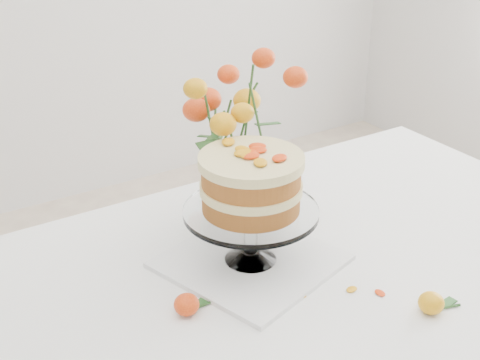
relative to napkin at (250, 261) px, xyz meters
name	(u,v)px	position (x,y,z in m)	size (l,w,h in m)	color
table	(315,286)	(0.14, -0.05, -0.09)	(1.43, 0.93, 0.76)	tan
napkin	(250,261)	(0.00, 0.00, 0.00)	(0.33, 0.33, 0.01)	white
cake_stand	(251,189)	(0.00, 0.00, 0.18)	(0.28, 0.28, 0.25)	white
rose_vase	(230,120)	(0.06, 0.18, 0.25)	(0.35, 0.35, 0.44)	white
loose_rose_near	(431,303)	(0.20, -0.33, 0.02)	(0.09, 0.05, 0.04)	#FF9D16
loose_rose_far	(187,305)	(-0.20, -0.08, 0.02)	(0.09, 0.05, 0.04)	red
stray_petal_a	(300,295)	(0.02, -0.15, 0.00)	(0.03, 0.02, 0.00)	orange
stray_petal_b	(352,289)	(0.12, -0.19, 0.00)	(0.03, 0.02, 0.00)	orange
stray_petal_c	(380,293)	(0.16, -0.23, 0.00)	(0.03, 0.02, 0.00)	orange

